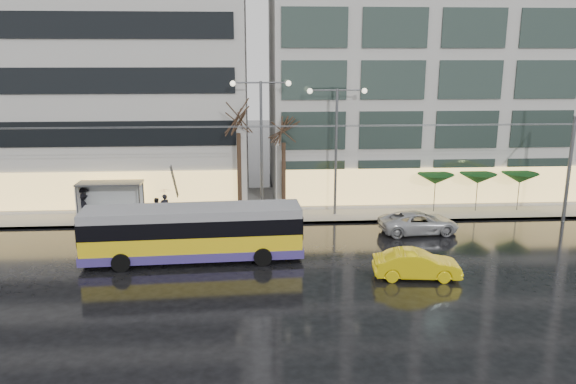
{
  "coord_description": "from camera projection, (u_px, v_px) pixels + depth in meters",
  "views": [
    {
      "loc": [
        1.4,
        -26.1,
        10.75
      ],
      "look_at": [
        3.4,
        5.0,
        3.16
      ],
      "focal_mm": 35.0,
      "sensor_mm": 36.0,
      "label": 1
    }
  ],
  "objects": [
    {
      "name": "bus_shelter",
      "position": [
        105.0,
        192.0,
        37.14
      ],
      "size": [
        4.2,
        1.6,
        2.51
      ],
      "color": "#595B60",
      "rests_on": "sidewalk"
    },
    {
      "name": "trolleybus",
      "position": [
        193.0,
        235.0,
        29.91
      ],
      "size": [
        11.66,
        4.67,
        5.36
      ],
      "color": "yellow",
      "rests_on": "ground"
    },
    {
      "name": "sidewalk",
      "position": [
        261.0,
        204.0,
        41.44
      ],
      "size": [
        80.0,
        10.0,
        0.15
      ],
      "primitive_type": "cube",
      "color": "gray",
      "rests_on": "ground"
    },
    {
      "name": "street_lamp_near",
      "position": [
        261.0,
        130.0,
        36.94
      ],
      "size": [
        3.96,
        0.36,
        9.03
      ],
      "color": "#595B60",
      "rests_on": "sidewalk"
    },
    {
      "name": "pedestrian_b",
      "position": [
        156.0,
        209.0,
        36.8
      ],
      "size": [
        0.8,
        0.64,
        1.56
      ],
      "color": "black",
      "rests_on": "sidewalk"
    },
    {
      "name": "ground",
      "position": [
        226.0,
        279.0,
        27.76
      ],
      "size": [
        140.0,
        140.0,
        0.0
      ],
      "primitive_type": "plane",
      "color": "black",
      "rests_on": "ground"
    },
    {
      "name": "kerb",
      "position": [
        263.0,
        223.0,
        36.64
      ],
      "size": [
        80.0,
        0.1,
        0.15
      ],
      "primitive_type": "cube",
      "color": "slate",
      "rests_on": "ground"
    },
    {
      "name": "tree_a",
      "position": [
        238.0,
        113.0,
        36.78
      ],
      "size": [
        3.2,
        3.2,
        8.4
      ],
      "color": "black",
      "rests_on": "sidewalk"
    },
    {
      "name": "catenary",
      "position": [
        246.0,
        164.0,
        34.51
      ],
      "size": [
        42.24,
        5.12,
        7.0
      ],
      "color": "#595B60",
      "rests_on": "ground"
    },
    {
      "name": "sedan_silver",
      "position": [
        419.0,
        222.0,
        34.78
      ],
      "size": [
        5.03,
        2.57,
        1.36
      ],
      "primitive_type": "imported",
      "rotation": [
        0.0,
        0.0,
        1.64
      ],
      "color": "#ADAEB2",
      "rests_on": "ground"
    },
    {
      "name": "pedestrian_c",
      "position": [
        83.0,
        202.0,
        37.31
      ],
      "size": [
        1.27,
        1.06,
        2.11
      ],
      "color": "black",
      "rests_on": "sidewalk"
    },
    {
      "name": "parasol_b",
      "position": [
        478.0,
        179.0,
        38.9
      ],
      "size": [
        2.5,
        2.5,
        2.65
      ],
      "color": "#595B60",
      "rests_on": "sidewalk"
    },
    {
      "name": "building_left",
      "position": [
        21.0,
        50.0,
        42.55
      ],
      "size": [
        34.0,
        14.0,
        22.0
      ],
      "primitive_type": "cube",
      "color": "#B4B2AC",
      "rests_on": "sidewalk"
    },
    {
      "name": "parasol_a",
      "position": [
        435.0,
        179.0,
        38.72
      ],
      "size": [
        2.5,
        2.5,
        2.65
      ],
      "color": "#595B60",
      "rests_on": "sidewalk"
    },
    {
      "name": "taxi_b",
      "position": [
        417.0,
        265.0,
        27.71
      ],
      "size": [
        4.39,
        1.9,
        1.4
      ],
      "primitive_type": "imported",
      "rotation": [
        0.0,
        0.0,
        1.47
      ],
      "color": "yellow",
      "rests_on": "ground"
    },
    {
      "name": "building_right",
      "position": [
        473.0,
        31.0,
        44.37
      ],
      "size": [
        32.0,
        14.0,
        25.0
      ],
      "primitive_type": "cube",
      "color": "#B4B2AC",
      "rests_on": "sidewalk"
    },
    {
      "name": "pedestrian_a",
      "position": [
        164.0,
        200.0,
        36.55
      ],
      "size": [
        1.28,
        1.29,
        2.19
      ],
      "color": "black",
      "rests_on": "sidewalk"
    },
    {
      "name": "parasol_c",
      "position": [
        520.0,
        178.0,
        39.09
      ],
      "size": [
        2.5,
        2.5,
        2.65
      ],
      "color": "#595B60",
      "rests_on": "sidewalk"
    },
    {
      "name": "tree_b",
      "position": [
        284.0,
        123.0,
        37.32
      ],
      "size": [
        3.2,
        3.2,
        7.7
      ],
      "color": "black",
      "rests_on": "sidewalk"
    },
    {
      "name": "street_lamp_far",
      "position": [
        336.0,
        133.0,
        37.31
      ],
      "size": [
        3.96,
        0.36,
        8.53
      ],
      "color": "#595B60",
      "rests_on": "sidewalk"
    }
  ]
}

